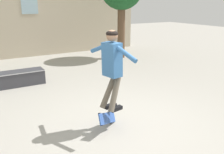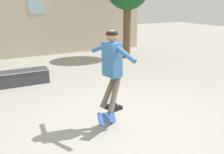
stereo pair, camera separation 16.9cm
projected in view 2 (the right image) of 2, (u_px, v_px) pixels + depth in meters
name	position (u px, v px, depth m)	size (l,w,h in m)	color
ground_plane	(124.00, 124.00, 5.07)	(40.00, 40.00, 0.00)	#A39E93
building_backdrop	(33.00, 1.00, 10.98)	(11.39, 0.52, 5.83)	#B7A88E
skate_ledge	(20.00, 78.00, 7.46)	(1.67, 0.52, 0.43)	#38383D
skater	(112.00, 64.00, 4.57)	(0.42, 1.22, 1.53)	teal
skateboard_flipping	(107.00, 118.00, 4.84)	(0.62, 0.60, 0.48)	#2D519E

